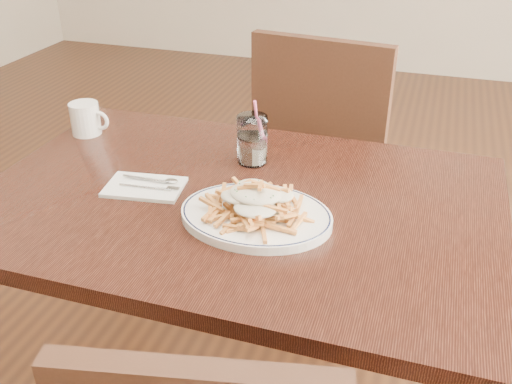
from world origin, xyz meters
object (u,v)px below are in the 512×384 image
(water_glass, at_px, (252,142))
(loaded_fries, at_px, (256,198))
(table, at_px, (238,224))
(chair_far, at_px, (326,152))
(fries_plate, at_px, (256,216))
(coffee_mug, at_px, (86,119))

(water_glass, bearing_deg, loaded_fries, -70.18)
(table, xyz_separation_m, chair_far, (0.07, 0.71, -0.12))
(loaded_fries, bearing_deg, fries_plate, -108.43)
(loaded_fries, bearing_deg, chair_far, 90.09)
(table, distance_m, chair_far, 0.73)
(coffee_mug, bearing_deg, fries_plate, -26.00)
(chair_far, distance_m, fries_plate, 0.83)
(water_glass, bearing_deg, coffee_mug, 177.02)
(fries_plate, relative_size, loaded_fries, 1.57)
(coffee_mug, bearing_deg, water_glass, -2.98)
(chair_far, relative_size, water_glass, 5.69)
(chair_far, relative_size, coffee_mug, 8.37)
(coffee_mug, bearing_deg, loaded_fries, -26.00)
(chair_far, xyz_separation_m, water_glass, (-0.09, -0.53, 0.25))
(table, bearing_deg, chair_far, 84.21)
(table, xyz_separation_m, loaded_fries, (0.07, -0.09, 0.13))
(loaded_fries, bearing_deg, water_glass, 109.82)
(table, distance_m, loaded_fries, 0.18)
(chair_far, xyz_separation_m, loaded_fries, (0.00, -0.80, 0.25))
(water_glass, bearing_deg, fries_plate, -70.18)
(loaded_fries, height_order, water_glass, water_glass)
(water_glass, relative_size, coffee_mug, 1.47)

